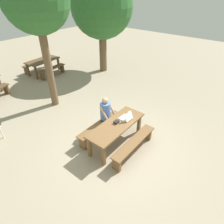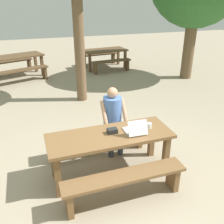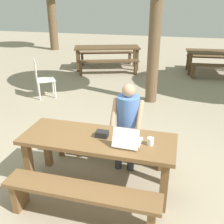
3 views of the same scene
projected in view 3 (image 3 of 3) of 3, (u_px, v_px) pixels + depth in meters
ground_plane at (99, 185)px, 3.53m from camera, size 30.00×30.00×0.00m
picnic_table_front at (98, 145)px, 3.28m from camera, size 1.91×0.70×0.72m
bench_near at (81, 197)px, 2.84m from camera, size 1.75×0.30×0.43m
bench_far at (111, 141)px, 3.95m from camera, size 1.75×0.30×0.43m
laptop at (128, 140)px, 3.07m from camera, size 0.32×0.34×0.24m
small_pouch at (102, 134)px, 3.24m from camera, size 0.15×0.11×0.07m
coffee_mug at (150, 141)px, 3.06m from camera, size 0.08×0.08×0.09m
person_seated at (127, 120)px, 3.70m from camera, size 0.43×0.42×1.24m
plastic_chair at (42, 78)px, 6.44m from camera, size 0.61×0.61×0.93m
picnic_table_mid at (214, 55)px, 8.44m from camera, size 1.75×0.99×0.73m
bench_mid_south at (216, 69)px, 7.96m from camera, size 1.53×0.44×0.44m
bench_mid_north at (209, 59)px, 9.14m from camera, size 1.53×0.44×0.44m
picnic_table_rear at (107, 50)px, 8.97m from camera, size 2.33×1.47×0.77m
bench_rear_south at (108, 64)px, 8.44m from camera, size 1.96×0.92×0.46m
bench_rear_north at (106, 55)px, 9.75m from camera, size 1.96×0.92×0.46m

